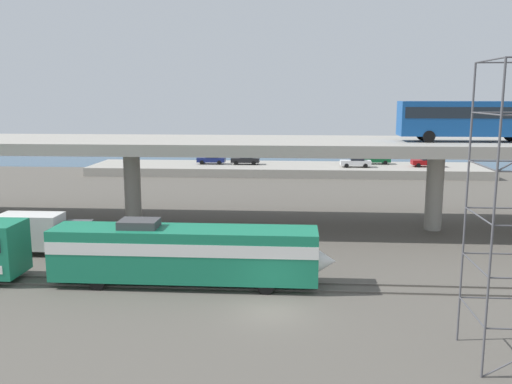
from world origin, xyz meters
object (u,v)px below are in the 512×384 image
transit_bus_on_overpass (471,117)px  parked_car_3 (356,162)px  parked_car_4 (375,159)px  train_locomotive (198,252)px  parked_car_1 (246,159)px  parked_car_0 (427,162)px  parked_car_2 (212,159)px  service_truck_west (42,232)px

transit_bus_on_overpass → parked_car_3: transit_bus_on_overpass is taller
transit_bus_on_overpass → parked_car_4: 39.20m
train_locomotive → parked_car_1: bearing=91.8°
transit_bus_on_overpass → parked_car_3: size_ratio=2.68×
parked_car_0 → parked_car_1: (-27.31, 0.96, -0.00)m
transit_bus_on_overpass → parked_car_2: transit_bus_on_overpass is taller
parked_car_3 → parked_car_4: (3.44, 4.12, 0.00)m
transit_bus_on_overpass → parked_car_2: (-27.72, 36.49, -7.95)m
service_truck_west → parked_car_2: (6.02, 45.32, 0.41)m
transit_bus_on_overpass → parked_car_3: (-5.74, 34.20, -7.95)m
parked_car_0 → parked_car_1: size_ratio=1.01×
parked_car_4 → parked_car_2: bearing=-175.9°
transit_bus_on_overpass → parked_car_0: 36.61m
service_truck_west → parked_car_2: 45.72m
parked_car_2 → parked_car_4: size_ratio=0.98×
parked_car_0 → service_truck_west: bearing=48.9°
train_locomotive → parked_car_3: train_locomotive is taller
train_locomotive → parked_car_4: 56.45m
parked_car_1 → parked_car_4: size_ratio=0.99×
parked_car_2 → parked_car_4: 25.48m
transit_bus_on_overpass → parked_car_2: 46.51m
parked_car_0 → parked_car_3: (-10.65, -1.20, -0.00)m
parked_car_3 → parked_car_2: bearing=-5.9°
train_locomotive → transit_bus_on_overpass: bearing=35.8°
parked_car_0 → parked_car_2: 32.65m
service_truck_west → parked_car_4: bearing=56.3°
train_locomotive → parked_car_2: size_ratio=4.09×
transit_bus_on_overpass → parked_car_0: transit_bus_on_overpass is taller
parked_car_0 → parked_car_1: 27.32m
train_locomotive → service_truck_west: train_locomotive is taller
train_locomotive → parked_car_2: 51.97m
train_locomotive → parked_car_3: 51.47m
parked_car_1 → parked_car_3: size_ratio=0.97×
transit_bus_on_overpass → parked_car_0: (4.91, 35.40, -7.95)m
parked_car_3 → parked_car_1: bearing=-7.4°
train_locomotive → parked_car_0: (25.71, 50.42, -0.14)m
service_truck_west → parked_car_0: 58.74m
service_truck_west → transit_bus_on_overpass: bearing=14.7°
transit_bus_on_overpass → service_truck_west: transit_bus_on_overpass is taller
train_locomotive → transit_bus_on_overpass: 26.82m
parked_car_0 → parked_car_1: bearing=-2.0°
transit_bus_on_overpass → parked_car_2: size_ratio=2.77×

